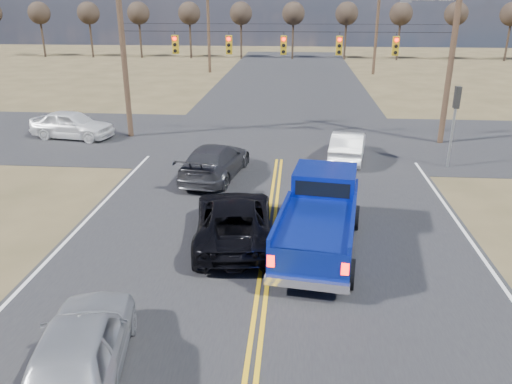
# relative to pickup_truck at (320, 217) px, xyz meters

# --- Properties ---
(ground) EXTENTS (160.00, 160.00, 0.00)m
(ground) POSITION_rel_pickup_truck_xyz_m (-1.65, -4.44, -1.12)
(ground) COLOR brown
(ground) RESTS_ON ground
(road_main) EXTENTS (14.00, 120.00, 0.02)m
(road_main) POSITION_rel_pickup_truck_xyz_m (-1.65, 5.56, -1.12)
(road_main) COLOR #28282B
(road_main) RESTS_ON ground
(road_cross) EXTENTS (120.00, 12.00, 0.02)m
(road_cross) POSITION_rel_pickup_truck_xyz_m (-1.65, 13.56, -1.12)
(road_cross) COLOR #28282B
(road_cross) RESTS_ON ground
(signal_gantry) EXTENTS (19.60, 4.83, 10.00)m
(signal_gantry) POSITION_rel_pickup_truck_xyz_m (-1.15, 13.34, 3.95)
(signal_gantry) COLOR #473323
(signal_gantry) RESTS_ON ground
(utility_poles) EXTENTS (19.60, 58.32, 10.00)m
(utility_poles) POSITION_rel_pickup_truck_xyz_m (-1.65, 12.56, 4.11)
(utility_poles) COLOR #473323
(utility_poles) RESTS_ON ground
(treeline) EXTENTS (87.00, 117.80, 7.40)m
(treeline) POSITION_rel_pickup_truck_xyz_m (-1.65, 22.52, 4.59)
(treeline) COLOR #33261C
(treeline) RESTS_ON ground
(pickup_truck) EXTENTS (3.10, 6.37, 2.30)m
(pickup_truck) POSITION_rel_pickup_truck_xyz_m (0.00, 0.00, 0.00)
(pickup_truck) COLOR black
(pickup_truck) RESTS_ON ground
(silver_suv) EXTENTS (2.61, 4.87, 1.58)m
(silver_suv) POSITION_rel_pickup_truck_xyz_m (-5.23, -6.46, -0.33)
(silver_suv) COLOR #ABADB3
(silver_suv) RESTS_ON ground
(black_suv) EXTENTS (3.19, 5.76, 1.52)m
(black_suv) POSITION_rel_pickup_truck_xyz_m (-2.81, 0.35, -0.35)
(black_suv) COLOR black
(black_suv) RESTS_ON ground
(white_car_queue) EXTENTS (2.25, 4.64, 1.47)m
(white_car_queue) POSITION_rel_pickup_truck_xyz_m (1.79, 9.91, -0.38)
(white_car_queue) COLOR silver
(white_car_queue) RESTS_ON ground
(dgrey_car_queue) EXTENTS (3.01, 5.60, 1.54)m
(dgrey_car_queue) POSITION_rel_pickup_truck_xyz_m (-4.48, 6.70, -0.34)
(dgrey_car_queue) COLOR #37373C
(dgrey_car_queue) RESTS_ON ground
(cross_car_west) EXTENTS (2.67, 5.06, 1.64)m
(cross_car_west) POSITION_rel_pickup_truck_xyz_m (-13.88, 12.84, -0.30)
(cross_car_west) COLOR white
(cross_car_west) RESTS_ON ground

